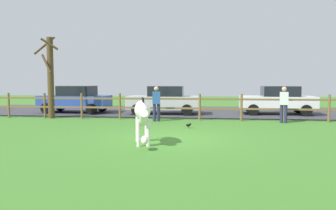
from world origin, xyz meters
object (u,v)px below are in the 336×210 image
object	(u,v)px
zebra	(143,114)
parked_car_blue	(75,99)
parked_car_silver	(164,100)
visitor_left_of_tree	(284,103)
parked_car_white	(278,100)
bare_tree	(50,76)
visitor_right_of_tree	(156,102)
crow_on_grass	(189,125)

from	to	relation	value
zebra	parked_car_blue	size ratio (longest dim) A/B	0.47
parked_car_silver	visitor_left_of_tree	distance (m)	6.51
parked_car_blue	visitor_left_of_tree	distance (m)	11.49
parked_car_white	visitor_left_of_tree	xyz separation A→B (m)	(-0.42, -3.45, 0.06)
parked_car_blue	visitor_left_of_tree	world-z (taller)	visitor_left_of_tree
bare_tree	zebra	world-z (taller)	bare_tree
zebra	visitor_left_of_tree	world-z (taller)	visitor_left_of_tree
parked_car_white	parked_car_silver	size ratio (longest dim) A/B	1.00
parked_car_blue	visitor_right_of_tree	xyz separation A→B (m)	(5.29, -3.14, 0.06)
crow_on_grass	visitor_right_of_tree	bearing A→B (deg)	128.76
parked_car_white	parked_car_blue	size ratio (longest dim) A/B	1.00
zebra	crow_on_grass	world-z (taller)	zebra
parked_car_white	parked_car_blue	world-z (taller)	same
visitor_right_of_tree	zebra	bearing A→B (deg)	-85.00
bare_tree	visitor_right_of_tree	bearing A→B (deg)	-6.43
bare_tree	visitor_left_of_tree	world-z (taller)	bare_tree
visitor_left_of_tree	visitor_right_of_tree	size ratio (longest dim) A/B	1.00
parked_car_silver	parked_car_blue	size ratio (longest dim) A/B	1.00
parked_car_silver	visitor_right_of_tree	bearing A→B (deg)	-89.30
parked_car_silver	parked_car_blue	distance (m)	5.25
zebra	parked_car_blue	distance (m)	10.46
bare_tree	crow_on_grass	bearing A→B (deg)	-20.41
zebra	crow_on_grass	size ratio (longest dim) A/B	8.84
parked_car_white	visitor_left_of_tree	distance (m)	3.48
zebra	parked_car_silver	distance (m)	8.60
parked_car_blue	visitor_right_of_tree	size ratio (longest dim) A/B	2.47
zebra	parked_car_white	xyz separation A→B (m)	(5.74, 9.16, -0.08)
bare_tree	visitor_right_of_tree	distance (m)	5.71
crow_on_grass	parked_car_blue	world-z (taller)	parked_car_blue
crow_on_grass	parked_car_blue	size ratio (longest dim) A/B	0.05
bare_tree	parked_car_silver	distance (m)	6.13
visitor_right_of_tree	bare_tree	bearing A→B (deg)	173.57
visitor_left_of_tree	zebra	bearing A→B (deg)	-132.96
crow_on_grass	visitor_left_of_tree	world-z (taller)	visitor_left_of_tree
parked_car_silver	visitor_right_of_tree	size ratio (longest dim) A/B	2.46
zebra	crow_on_grass	distance (m)	3.80
visitor_left_of_tree	parked_car_white	bearing A→B (deg)	83.03
crow_on_grass	visitor_left_of_tree	distance (m)	4.76
bare_tree	parked_car_silver	bearing A→B (deg)	23.49
bare_tree	zebra	size ratio (longest dim) A/B	2.22
zebra	visitor_left_of_tree	distance (m)	7.80
parked_car_white	zebra	bearing A→B (deg)	-122.06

